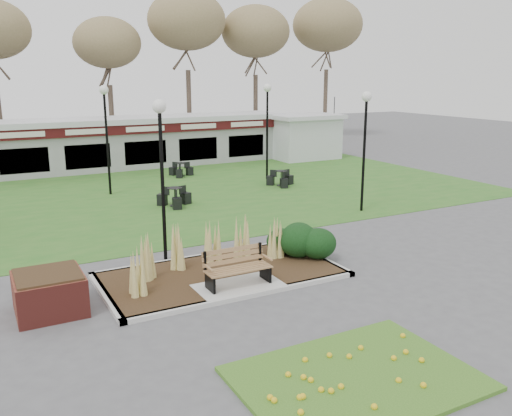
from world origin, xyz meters
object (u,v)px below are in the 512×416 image
patio_umbrella (334,129)px  service_hut (304,136)px  park_bench (237,267)px  food_pavilion (82,145)px  lamp_post_far_right (267,110)px  bistro_set_d (181,172)px  bistro_set_c (281,181)px  lamp_post_near_right (365,125)px  lamp_post_mid_right (105,116)px  brick_planter (49,293)px  bistro_set_b (175,200)px  lamp_post_near_left (161,145)px

patio_umbrella → service_hut: bearing=180.0°
park_bench → patio_umbrella: (15.85, 17.75, 1.17)m
food_pavilion → lamp_post_far_right: lamp_post_far_right is taller
bistro_set_d → patio_umbrella: 11.97m
food_pavilion → bistro_set_c: (7.64, -9.03, -1.21)m
lamp_post_near_right → lamp_post_mid_right: size_ratio=0.97×
food_pavilion → patio_umbrella: bearing=-7.1°
brick_planter → lamp_post_far_right: lamp_post_far_right is taller
lamp_post_near_right → lamp_post_far_right: bearing=90.5°
lamp_post_mid_right → bistro_set_b: (1.81, -3.57, -3.26)m
service_hut → bistro_set_d: service_hut is taller
brick_planter → patio_umbrella: size_ratio=0.54×
service_hut → lamp_post_near_right: lamp_post_near_right is taller
service_hut → bistro_set_d: bearing=-165.9°
lamp_post_mid_right → bistro_set_d: (4.39, 2.71, -3.29)m
lamp_post_near_right → lamp_post_mid_right: (-8.13, 7.82, 0.12)m
lamp_post_mid_right → lamp_post_far_right: bearing=-1.3°
bistro_set_d → lamp_post_far_right: bearing=-38.2°
food_pavilion → lamp_post_near_left: (-0.89, -16.76, 1.92)m
park_bench → bistro_set_b: park_bench is taller
food_pavilion → bistro_set_b: 10.76m
bistro_set_c → food_pavilion: bearing=130.2°
bistro_set_b → patio_umbrella: size_ratio=0.52×
bistro_set_c → bistro_set_b: bearing=-165.7°
bistro_set_c → bistro_set_d: 5.85m
brick_planter → food_pavilion: food_pavilion is taller
lamp_post_near_left → bistro_set_b: size_ratio=3.26×
food_pavilion → bistro_set_c: 11.89m
bistro_set_d → park_bench: bearing=-105.3°
food_pavilion → bistro_set_b: bearing=-81.2°
lamp_post_near_left → bistro_set_d: bearing=67.7°
brick_planter → lamp_post_near_left: 5.07m
bistro_set_b → bistro_set_d: size_ratio=1.07×
brick_planter → lamp_post_far_right: size_ratio=0.31×
park_bench → food_pavilion: 19.73m
lamp_post_near_left → patio_umbrella: 22.41m
lamp_post_far_right → bistro_set_d: (-3.67, 2.89, -3.29)m
brick_planter → bistro_set_d: 17.01m
park_bench → food_pavilion: bearing=90.0°
service_hut → lamp_post_near_right: 14.14m
bistro_set_c → patio_umbrella: 10.94m
lamp_post_near_left → lamp_post_near_right: 9.05m
lamp_post_mid_right → patio_umbrella: bearing=17.4°
service_hut → food_pavilion: bearing=171.7°
brick_planter → food_pavilion: 19.49m
lamp_post_mid_right → bistro_set_b: size_ratio=3.40×
park_bench → patio_umbrella: size_ratio=0.61×
lamp_post_near_left → lamp_post_far_right: (8.78, 9.58, 0.15)m
lamp_post_mid_right → bistro_set_c: lamp_post_mid_right is taller
service_hut → lamp_post_near_right: bearing=-113.4°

